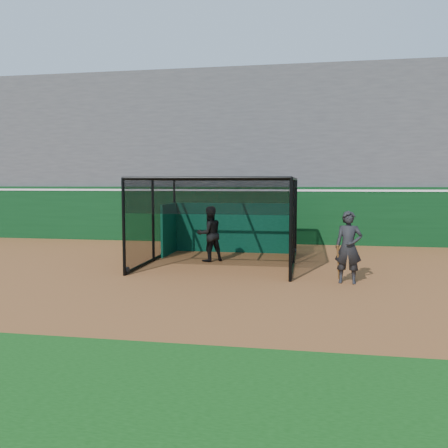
# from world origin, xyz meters

# --- Properties ---
(ground) EXTENTS (120.00, 120.00, 0.00)m
(ground) POSITION_xyz_m (0.00, 0.00, 0.00)
(ground) COLOR brown
(ground) RESTS_ON ground
(outfield_wall) EXTENTS (50.00, 0.50, 2.50)m
(outfield_wall) POSITION_xyz_m (0.00, 8.50, 1.29)
(outfield_wall) COLOR #093313
(outfield_wall) RESTS_ON ground
(grandstand) EXTENTS (50.00, 7.85, 8.95)m
(grandstand) POSITION_xyz_m (0.00, 12.27, 4.48)
(grandstand) COLOR #4C4C4F
(grandstand) RESTS_ON ground
(batting_cage) EXTENTS (4.84, 5.35, 2.81)m
(batting_cage) POSITION_xyz_m (0.55, 3.01, 1.40)
(batting_cage) COLOR black
(batting_cage) RESTS_ON ground
(batter) EXTENTS (1.16, 1.12, 1.88)m
(batter) POSITION_xyz_m (0.08, 3.27, 0.94)
(batter) COLOR black
(batter) RESTS_ON ground
(on_deck_player) EXTENTS (0.75, 0.54, 1.93)m
(on_deck_player) POSITION_xyz_m (4.45, 0.44, 0.97)
(on_deck_player) COLOR black
(on_deck_player) RESTS_ON ground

